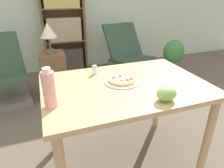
# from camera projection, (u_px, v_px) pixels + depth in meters

# --- Properties ---
(ground_plane) EXTENTS (14.00, 14.00, 0.00)m
(ground_plane) POSITION_uv_depth(u_px,v_px,m) (124.00, 166.00, 1.76)
(ground_plane) COLOR brown
(dining_table) EXTENTS (1.20, 0.83, 0.77)m
(dining_table) POSITION_uv_depth(u_px,v_px,m) (125.00, 96.00, 1.53)
(dining_table) COLOR tan
(dining_table) RESTS_ON ground_plane
(pizza_on_plate) EXTENTS (0.26, 0.26, 0.04)m
(pizza_on_plate) POSITION_uv_depth(u_px,v_px,m) (121.00, 80.00, 1.51)
(pizza_on_plate) COLOR white
(pizza_on_plate) RESTS_ON dining_table
(grape_bunch) EXTENTS (0.14, 0.10, 0.10)m
(grape_bunch) POSITION_uv_depth(u_px,v_px,m) (167.00, 94.00, 1.24)
(grape_bunch) COLOR #93BC5B
(grape_bunch) RESTS_ON dining_table
(drink_bottle) EXTENTS (0.08, 0.08, 0.25)m
(drink_bottle) POSITION_uv_depth(u_px,v_px,m) (49.00, 89.00, 1.15)
(drink_bottle) COLOR pink
(drink_bottle) RESTS_ON dining_table
(salt_shaker) EXTENTS (0.04, 0.04, 0.07)m
(salt_shaker) POSITION_uv_depth(u_px,v_px,m) (95.00, 70.00, 1.64)
(salt_shaker) COLOR white
(salt_shaker) RESTS_ON dining_table
(lounge_chair_near) EXTENTS (0.72, 0.86, 0.88)m
(lounge_chair_near) POSITION_uv_depth(u_px,v_px,m) (3.00, 82.00, 2.65)
(lounge_chair_near) COLOR slate
(lounge_chair_near) RESTS_ON ground_plane
(lounge_chair_far) EXTENTS (0.70, 0.84, 0.88)m
(lounge_chair_far) POSITION_uv_depth(u_px,v_px,m) (127.00, 61.00, 3.44)
(lounge_chair_far) COLOR slate
(lounge_chair_far) RESTS_ON ground_plane
(bookshelf) EXTENTS (0.73, 0.25, 1.68)m
(bookshelf) POSITION_uv_depth(u_px,v_px,m) (64.00, 28.00, 3.48)
(bookshelf) COLOR brown
(bookshelf) RESTS_ON ground_plane
(side_table) EXTENTS (0.34, 0.34, 0.64)m
(side_table) POSITION_uv_depth(u_px,v_px,m) (54.00, 75.00, 2.80)
(side_table) COLOR brown
(side_table) RESTS_ON ground_plane
(table_lamp) EXTENTS (0.21, 0.21, 0.40)m
(table_lamp) POSITION_uv_depth(u_px,v_px,m) (48.00, 31.00, 2.54)
(table_lamp) COLOR #665B51
(table_lamp) RESTS_ON side_table
(potted_plant_floor) EXTENTS (0.39, 0.33, 0.60)m
(potted_plant_floor) POSITION_uv_depth(u_px,v_px,m) (173.00, 55.00, 3.64)
(potted_plant_floor) COLOR #70665B
(potted_plant_floor) RESTS_ON ground_plane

